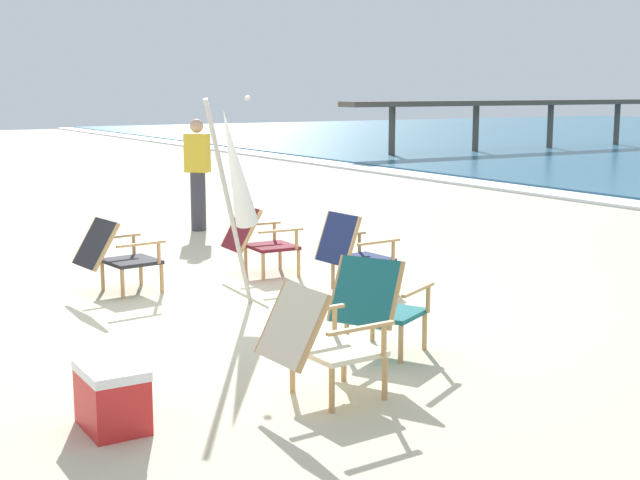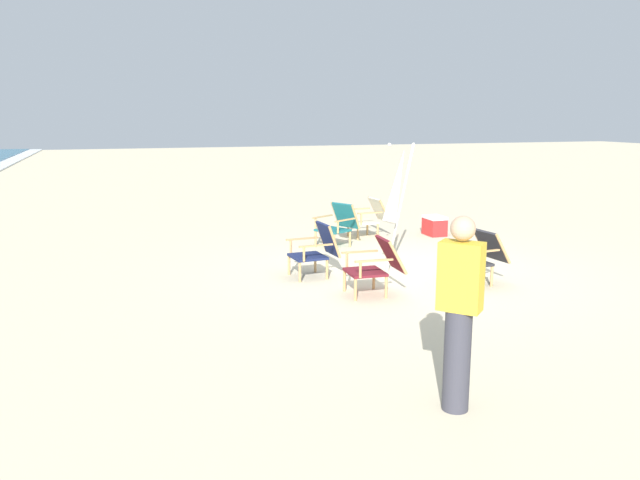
{
  "view_description": "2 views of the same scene",
  "coord_description": "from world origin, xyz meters",
  "px_view_note": "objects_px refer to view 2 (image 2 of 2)",
  "views": [
    {
      "loc": [
        7.63,
        -3.48,
        2.05
      ],
      "look_at": [
        0.1,
        1.06,
        0.56
      ],
      "focal_mm": 50.0,
      "sensor_mm": 36.0,
      "label": 1
    },
    {
      "loc": [
        -8.61,
        4.25,
        2.4
      ],
      "look_at": [
        0.09,
        1.38,
        0.57
      ],
      "focal_mm": 35.0,
      "sensor_mm": 36.0,
      "label": 2
    }
  ],
  "objects_px": {
    "beach_chair_back_left": "(370,216)",
    "person_near_chairs": "(459,313)",
    "beach_chair_far_center": "(317,248)",
    "beach_chair_back_right": "(377,264)",
    "beach_chair_front_right": "(339,223)",
    "umbrella_furled_white": "(397,187)",
    "beach_chair_front_left": "(480,255)",
    "cooler_box": "(435,225)"
  },
  "relations": [
    {
      "from": "beach_chair_far_center",
      "to": "cooler_box",
      "type": "xyz_separation_m",
      "value": [
        2.4,
        -3.3,
        -0.23
      ]
    },
    {
      "from": "beach_chair_front_left",
      "to": "cooler_box",
      "type": "xyz_separation_m",
      "value": [
        3.52,
        -1.19,
        -0.22
      ]
    },
    {
      "from": "umbrella_furled_white",
      "to": "person_near_chairs",
      "type": "xyz_separation_m",
      "value": [
        -4.56,
        1.58,
        -0.47
      ]
    },
    {
      "from": "beach_chair_far_center",
      "to": "person_near_chairs",
      "type": "height_order",
      "value": "person_near_chairs"
    },
    {
      "from": "beach_chair_far_center",
      "to": "cooler_box",
      "type": "height_order",
      "value": "beach_chair_far_center"
    },
    {
      "from": "beach_chair_front_left",
      "to": "beach_chair_back_left",
      "type": "xyz_separation_m",
      "value": [
        3.74,
        0.14,
        0.0
      ]
    },
    {
      "from": "beach_chair_back_left",
      "to": "person_near_chairs",
      "type": "xyz_separation_m",
      "value": [
        -7.15,
        2.24,
        0.41
      ]
    },
    {
      "from": "person_near_chairs",
      "to": "umbrella_furled_white",
      "type": "bearing_deg",
      "value": -19.1
    },
    {
      "from": "beach_chair_front_right",
      "to": "umbrella_furled_white",
      "type": "xyz_separation_m",
      "value": [
        -1.98,
        -0.24,
        0.88
      ]
    },
    {
      "from": "beach_chair_back_right",
      "to": "umbrella_furled_white",
      "type": "relative_size",
      "value": 0.39
    },
    {
      "from": "beach_chair_back_right",
      "to": "cooler_box",
      "type": "bearing_deg",
      "value": -38.38
    },
    {
      "from": "beach_chair_front_right",
      "to": "cooler_box",
      "type": "bearing_deg",
      "value": -80.11
    },
    {
      "from": "cooler_box",
      "to": "beach_chair_far_center",
      "type": "bearing_deg",
      "value": 126.04
    },
    {
      "from": "beach_chair_back_right",
      "to": "person_near_chairs",
      "type": "bearing_deg",
      "value": 167.6
    },
    {
      "from": "cooler_box",
      "to": "person_near_chairs",
      "type": "bearing_deg",
      "value": 152.77
    },
    {
      "from": "beach_chair_far_center",
      "to": "person_near_chairs",
      "type": "relative_size",
      "value": 0.5
    },
    {
      "from": "umbrella_furled_white",
      "to": "person_near_chairs",
      "type": "distance_m",
      "value": 4.85
    },
    {
      "from": "beach_chair_far_center",
      "to": "umbrella_furled_white",
      "type": "height_order",
      "value": "umbrella_furled_white"
    },
    {
      "from": "beach_chair_back_left",
      "to": "cooler_box",
      "type": "relative_size",
      "value": 1.61
    },
    {
      "from": "beach_chair_front_right",
      "to": "person_near_chairs",
      "type": "xyz_separation_m",
      "value": [
        -6.54,
        1.34,
        0.41
      ]
    },
    {
      "from": "beach_chair_front_right",
      "to": "beach_chair_back_right",
      "type": "bearing_deg",
      "value": 169.29
    },
    {
      "from": "beach_chair_back_left",
      "to": "beach_chair_far_center",
      "type": "xyz_separation_m",
      "value": [
        -2.63,
        1.98,
        0.01
      ]
    },
    {
      "from": "cooler_box",
      "to": "beach_chair_back_left",
      "type": "bearing_deg",
      "value": 80.43
    },
    {
      "from": "beach_chair_far_center",
      "to": "person_near_chairs",
      "type": "bearing_deg",
      "value": 176.7
    },
    {
      "from": "beach_chair_back_right",
      "to": "beach_chair_front_left",
      "type": "bearing_deg",
      "value": -88.18
    },
    {
      "from": "beach_chair_front_right",
      "to": "beach_chair_back_right",
      "type": "xyz_separation_m",
      "value": [
        -3.18,
        0.6,
        -0.0
      ]
    },
    {
      "from": "beach_chair_front_left",
      "to": "beach_chair_back_right",
      "type": "xyz_separation_m",
      "value": [
        -0.05,
        1.64,
        0.0
      ]
    },
    {
      "from": "beach_chair_front_left",
      "to": "umbrella_furled_white",
      "type": "distance_m",
      "value": 1.66
    },
    {
      "from": "beach_chair_back_left",
      "to": "person_near_chairs",
      "type": "height_order",
      "value": "person_near_chairs"
    },
    {
      "from": "beach_chair_far_center",
      "to": "beach_chair_back_right",
      "type": "distance_m",
      "value": 1.26
    },
    {
      "from": "beach_chair_back_left",
      "to": "beach_chair_front_left",
      "type": "bearing_deg",
      "value": -177.89
    },
    {
      "from": "beach_chair_front_right",
      "to": "person_near_chairs",
      "type": "distance_m",
      "value": 6.69
    },
    {
      "from": "beach_chair_back_left",
      "to": "beach_chair_front_right",
      "type": "bearing_deg",
      "value": 124.26
    },
    {
      "from": "beach_chair_back_right",
      "to": "umbrella_furled_white",
      "type": "xyz_separation_m",
      "value": [
        1.2,
        -0.84,
        0.88
      ]
    },
    {
      "from": "beach_chair_back_left",
      "to": "beach_chair_back_right",
      "type": "height_order",
      "value": "beach_chair_back_left"
    },
    {
      "from": "beach_chair_front_left",
      "to": "umbrella_furled_white",
      "type": "xyz_separation_m",
      "value": [
        1.15,
        0.8,
        0.89
      ]
    },
    {
      "from": "person_near_chairs",
      "to": "beach_chair_front_left",
      "type": "bearing_deg",
      "value": -34.86
    },
    {
      "from": "beach_chair_back_left",
      "to": "beach_chair_far_center",
      "type": "distance_m",
      "value": 3.29
    },
    {
      "from": "beach_chair_front_left",
      "to": "beach_chair_far_center",
      "type": "height_order",
      "value": "beach_chair_far_center"
    },
    {
      "from": "beach_chair_front_left",
      "to": "person_near_chairs",
      "type": "relative_size",
      "value": 0.51
    },
    {
      "from": "beach_chair_back_right",
      "to": "beach_chair_back_left",
      "type": "bearing_deg",
      "value": -21.57
    },
    {
      "from": "beach_chair_front_right",
      "to": "beach_chair_far_center",
      "type": "height_order",
      "value": "beach_chair_far_center"
    }
  ]
}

